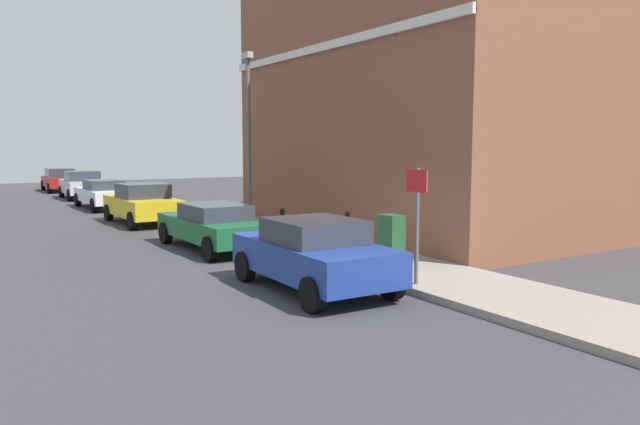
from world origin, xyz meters
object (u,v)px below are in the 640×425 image
car_blue (314,253)px  street_sign (417,208)px  car_yellow (143,203)px  bollard_near_cabinet (347,230)px  car_silver (82,185)px  lamppost (249,133)px  car_white (103,193)px  utility_cabinet (391,241)px  car_green (213,225)px  bollard_far_kerb (282,226)px  car_red (60,179)px

car_blue → street_sign: 2.22m
car_yellow → bollard_near_cabinet: size_ratio=4.09×
car_silver → lamppost: lamppost is taller
car_silver → street_sign: size_ratio=1.77×
car_white → utility_cabinet: bearing=-172.8°
car_green → car_yellow: car_yellow is taller
car_blue → car_yellow: 12.18m
bollard_far_kerb → car_blue: bearing=-110.5°
car_green → car_red: (-0.09, 25.31, 0.07)m
car_yellow → lamppost: size_ratio=0.74×
car_yellow → bollard_near_cabinet: car_yellow is taller
bollard_far_kerb → car_silver: bearing=94.0°
car_blue → lamppost: lamppost is taller
bollard_near_cabinet → car_green: bearing=131.0°
car_silver → car_white: bearing=178.9°
car_blue → car_red: (0.02, 30.86, 0.01)m
utility_cabinet → lamppost: (-0.19, 7.22, 2.62)m
car_silver → car_yellow: bearing=-179.9°
car_green → car_blue: bearing=177.7°
street_sign → bollard_near_cabinet: bearing=75.7°
street_sign → bollard_far_kerb: bearing=90.6°
car_blue → car_silver: car_silver is taller
car_green → bollard_near_cabinet: (2.52, -2.91, 0.02)m
car_silver → car_blue: bearing=-179.4°
car_green → utility_cabinet: utility_cabinet is taller
car_green → utility_cabinet: 5.42m
bollard_far_kerb → lamppost: (0.74, 3.66, 2.60)m
car_white → lamppost: bearing=-168.4°
car_yellow → car_white: bearing=-1.2°
bollard_near_cabinet → street_sign: street_sign is taller
bollard_near_cabinet → lamppost: 5.89m
car_white → car_red: size_ratio=1.03×
bollard_near_cabinet → street_sign: size_ratio=0.45×
car_red → lamppost: 23.20m
street_sign → car_silver: bearing=93.3°
bollard_far_kerb → street_sign: bearing=-89.4°
utility_cabinet → street_sign: bearing=-115.0°
car_silver → lamppost: size_ratio=0.71×
car_blue → bollard_far_kerb: 4.55m
car_yellow → utility_cabinet: bearing=-169.2°
bollard_far_kerb → bollard_near_cabinet: bearing=-57.6°
utility_cabinet → lamppost: size_ratio=0.20×
car_yellow → bollard_far_kerb: 8.07m
car_silver → street_sign: street_sign is taller
car_blue → car_red: 30.86m
car_green → street_sign: street_sign is taller
car_yellow → lamppost: bearing=-152.8°
car_white → car_yellow: bearing=179.4°
lamppost → car_silver: bearing=97.3°
car_white → car_red: bearing=-1.2°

